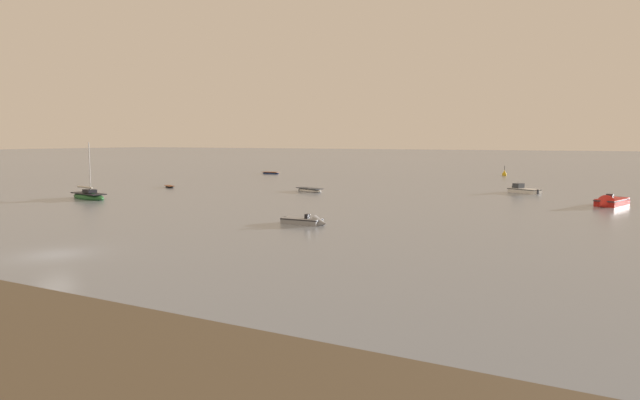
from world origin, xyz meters
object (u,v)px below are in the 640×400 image
(motorboat_moored_0, at_px, (609,203))
(motorboat_moored_2, at_px, (520,190))
(rowboat_moored_1, at_px, (169,187))
(rowboat_moored_2, at_px, (271,173))
(rowboat_moored_0, at_px, (309,190))
(channel_buoy, at_px, (504,174))
(sailboat_moored_1, at_px, (89,196))
(motorboat_moored_1, at_px, (308,222))

(motorboat_moored_0, distance_m, motorboat_moored_2, 16.93)
(rowboat_moored_1, xyz_separation_m, rowboat_moored_2, (-5.25, 37.43, 0.06))
(rowboat_moored_0, xyz_separation_m, channel_buoy, (18.71, 51.04, 0.26))
(motorboat_moored_0, distance_m, channel_buoy, 54.26)
(rowboat_moored_0, distance_m, rowboat_moored_2, 43.39)
(sailboat_moored_1, distance_m, rowboat_moored_2, 55.81)
(sailboat_moored_1, bearing_deg, motorboat_moored_1, 2.89)
(rowboat_moored_0, bearing_deg, motorboat_moored_0, -160.60)
(rowboat_moored_0, relative_size, motorboat_moored_2, 0.93)
(rowboat_moored_0, height_order, sailboat_moored_1, sailboat_moored_1)
(rowboat_moored_0, bearing_deg, motorboat_moored_2, -136.41)
(motorboat_moored_1, distance_m, motorboat_moored_2, 42.73)
(sailboat_moored_1, bearing_deg, rowboat_moored_0, 59.78)
(rowboat_moored_0, xyz_separation_m, motorboat_moored_1, (15.52, -27.97, -0.00))
(motorboat_moored_1, xyz_separation_m, motorboat_moored_2, (12.00, 41.02, 0.10))
(motorboat_moored_0, xyz_separation_m, sailboat_moored_1, (-59.38, -23.14, 0.03))
(motorboat_moored_0, relative_size, channel_buoy, 2.93)
(rowboat_moored_0, xyz_separation_m, rowboat_moored_2, (-28.31, 32.88, -0.02))
(rowboat_moored_1, distance_m, motorboat_moored_1, 45.13)
(motorboat_moored_0, bearing_deg, motorboat_moored_1, -22.28)
(rowboat_moored_2, relative_size, channel_buoy, 1.83)
(sailboat_moored_1, bearing_deg, motorboat_moored_2, 48.43)
(sailboat_moored_1, xyz_separation_m, rowboat_moored_2, (-8.14, 55.22, -0.15))
(rowboat_moored_1, relative_size, motorboat_moored_1, 0.69)
(rowboat_moored_2, bearing_deg, rowboat_moored_0, -48.55)
(channel_buoy, bearing_deg, rowboat_moored_0, -110.13)
(rowboat_moored_1, bearing_deg, rowboat_moored_0, 42.17)
(motorboat_moored_0, bearing_deg, motorboat_moored_2, -119.14)
(rowboat_moored_0, height_order, motorboat_moored_2, motorboat_moored_2)
(motorboat_moored_1, height_order, sailboat_moored_1, sailboat_moored_1)
(motorboat_moored_0, height_order, motorboat_moored_2, motorboat_moored_0)
(motorboat_moored_1, relative_size, sailboat_moored_1, 0.57)
(motorboat_moored_0, bearing_deg, rowboat_moored_2, -98.23)
(motorboat_moored_0, xyz_separation_m, channel_buoy, (-20.50, 50.24, 0.16))
(sailboat_moored_1, distance_m, channel_buoy, 83.05)
(motorboat_moored_0, distance_m, rowboat_moored_1, 62.50)
(motorboat_moored_1, bearing_deg, rowboat_moored_1, 147.59)
(sailboat_moored_1, height_order, motorboat_moored_2, sailboat_moored_1)
(motorboat_moored_2, bearing_deg, rowboat_moored_2, 9.48)
(rowboat_moored_1, distance_m, sailboat_moored_1, 18.02)
(motorboat_moored_0, height_order, rowboat_moored_2, motorboat_moored_0)
(motorboat_moored_1, bearing_deg, motorboat_moored_2, 72.55)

